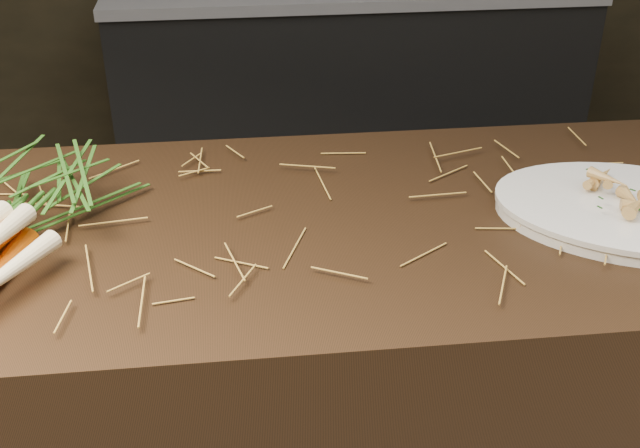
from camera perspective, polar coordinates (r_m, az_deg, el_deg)
The scene contains 6 objects.
main_counter at distance 1.64m, azimuth 0.85°, elevation -13.40°, with size 2.40×0.70×0.90m, color black.
back_counter at distance 3.29m, azimuth 1.93°, elevation 9.82°, with size 1.82×0.62×0.84m.
straw_bedding at distance 1.36m, azimuth 0.99°, elevation 0.68°, with size 1.40×0.60×0.02m, color #A57A30, non-canonical shape.
root_veg_bunch at distance 1.35m, azimuth -21.43°, elevation 0.26°, with size 0.33×0.58×0.10m.
serving_platter at distance 1.46m, azimuth 21.43°, elevation 0.70°, with size 0.46×0.31×0.02m, color white, non-canonical shape.
roasted_veg_heap at distance 1.44m, azimuth 21.71°, elevation 2.01°, with size 0.23×0.16×0.05m, color #B2873A, non-canonical shape.
Camera 1 is at (-0.16, -0.87, 1.59)m, focal length 45.00 mm.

